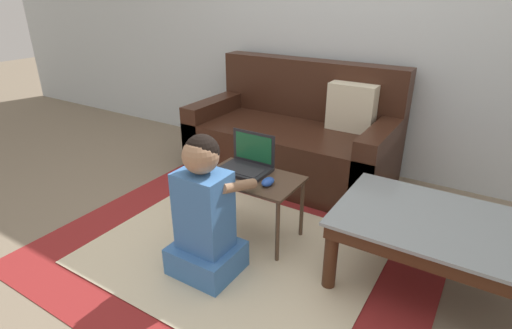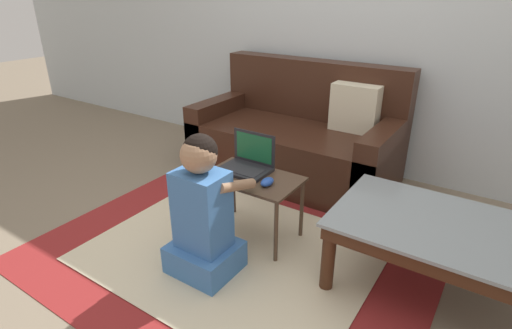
{
  "view_description": "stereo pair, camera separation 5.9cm",
  "coord_description": "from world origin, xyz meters",
  "px_view_note": "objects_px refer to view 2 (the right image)",
  "views": [
    {
      "loc": [
        1.18,
        -1.73,
        1.45
      ],
      "look_at": [
        0.01,
        0.14,
        0.47
      ],
      "focal_mm": 28.0,
      "sensor_mm": 36.0,
      "label": 1
    },
    {
      "loc": [
        1.23,
        -1.69,
        1.45
      ],
      "look_at": [
        0.01,
        0.14,
        0.47
      ],
      "focal_mm": 28.0,
      "sensor_mm": 36.0,
      "label": 2
    }
  ],
  "objects_px": {
    "computer_mouse": "(267,182)",
    "person_seated": "(203,214)",
    "coffee_table": "(445,236)",
    "laptop": "(247,164)",
    "laptop_desk": "(253,185)",
    "couch": "(298,139)"
  },
  "relations": [
    {
      "from": "coffee_table",
      "to": "laptop",
      "type": "distance_m",
      "value": 1.16
    },
    {
      "from": "laptop_desk",
      "to": "person_seated",
      "type": "relative_size",
      "value": 0.71
    },
    {
      "from": "coffee_table",
      "to": "laptop",
      "type": "xyz_separation_m",
      "value": [
        -1.16,
        -0.03,
        0.11
      ]
    },
    {
      "from": "laptop",
      "to": "person_seated",
      "type": "height_order",
      "value": "person_seated"
    },
    {
      "from": "coffee_table",
      "to": "laptop",
      "type": "height_order",
      "value": "laptop"
    },
    {
      "from": "computer_mouse",
      "to": "person_seated",
      "type": "relative_size",
      "value": 0.13
    },
    {
      "from": "laptop_desk",
      "to": "person_seated",
      "type": "distance_m",
      "value": 0.43
    },
    {
      "from": "coffee_table",
      "to": "computer_mouse",
      "type": "bearing_deg",
      "value": -171.9
    },
    {
      "from": "person_seated",
      "to": "couch",
      "type": "bearing_deg",
      "value": 97.5
    },
    {
      "from": "coffee_table",
      "to": "laptop",
      "type": "relative_size",
      "value": 3.52
    },
    {
      "from": "computer_mouse",
      "to": "person_seated",
      "type": "bearing_deg",
      "value": -112.52
    },
    {
      "from": "laptop_desk",
      "to": "person_seated",
      "type": "bearing_deg",
      "value": -93.5
    },
    {
      "from": "coffee_table",
      "to": "computer_mouse",
      "type": "relative_size",
      "value": 10.4
    },
    {
      "from": "laptop_desk",
      "to": "laptop",
      "type": "relative_size",
      "value": 1.89
    },
    {
      "from": "coffee_table",
      "to": "person_seated",
      "type": "height_order",
      "value": "person_seated"
    },
    {
      "from": "laptop",
      "to": "person_seated",
      "type": "relative_size",
      "value": 0.38
    },
    {
      "from": "laptop_desk",
      "to": "computer_mouse",
      "type": "height_order",
      "value": "computer_mouse"
    },
    {
      "from": "coffee_table",
      "to": "laptop_desk",
      "type": "xyz_separation_m",
      "value": [
        -1.07,
        -0.09,
        0.02
      ]
    },
    {
      "from": "couch",
      "to": "person_seated",
      "type": "distance_m",
      "value": 1.41
    },
    {
      "from": "couch",
      "to": "laptop",
      "type": "height_order",
      "value": "couch"
    },
    {
      "from": "couch",
      "to": "coffee_table",
      "type": "height_order",
      "value": "couch"
    },
    {
      "from": "computer_mouse",
      "to": "coffee_table",
      "type": "bearing_deg",
      "value": 8.1
    }
  ]
}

